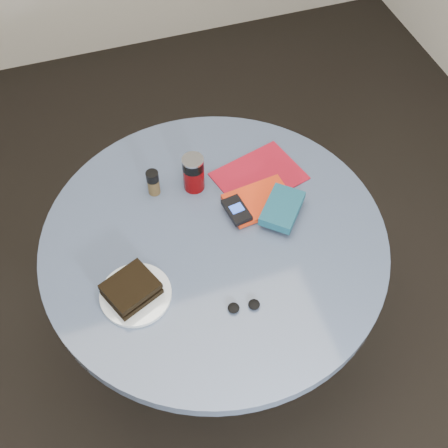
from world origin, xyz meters
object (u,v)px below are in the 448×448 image
object	(u,v)px
magazine	(259,176)
red_book	(259,201)
pepper_grinder	(153,182)
headphones	(244,306)
table	(215,267)
novel	(282,208)
mp3_player	(237,210)
sandwich	(131,289)
soda_can	(194,173)
plate	(136,295)

from	to	relation	value
magazine	red_book	size ratio (longest dim) A/B	1.33
pepper_grinder	headphones	world-z (taller)	pepper_grinder
table	pepper_grinder	bearing A→B (deg)	119.35
novel	mp3_player	world-z (taller)	novel
sandwich	red_book	size ratio (longest dim) A/B	0.84
magazine	novel	size ratio (longest dim) A/B	1.74
red_book	headphones	xyz separation A→B (m)	(-0.16, -0.32, -0.00)
red_book	mp3_player	distance (m)	0.08
pepper_grinder	red_book	xyz separation A→B (m)	(0.29, -0.14, -0.03)
sandwich	novel	distance (m)	0.49
soda_can	novel	bearing A→B (deg)	-41.56
sandwich	pepper_grinder	bearing A→B (deg)	66.63
soda_can	mp3_player	distance (m)	0.17
magazine	mp3_player	size ratio (longest dim) A/B	2.46
mp3_player	sandwich	bearing A→B (deg)	-154.69
mp3_player	soda_can	bearing A→B (deg)	120.00
mp3_player	headphones	size ratio (longest dim) A/B	1.16
soda_can	red_book	distance (m)	0.21
magazine	mp3_player	bearing A→B (deg)	-148.83
table	magazine	world-z (taller)	magazine
sandwich	headphones	size ratio (longest dim) A/B	1.81
pepper_grinder	plate	bearing A→B (deg)	-111.99
mp3_player	headphones	distance (m)	0.30
table	soda_can	world-z (taller)	soda_can
soda_can	magazine	distance (m)	0.21
plate	mp3_player	size ratio (longest dim) A/B	1.83
soda_can	magazine	bearing A→B (deg)	-7.05
mp3_player	table	bearing A→B (deg)	-149.13
sandwich	mp3_player	bearing A→B (deg)	25.31
plate	red_book	size ratio (longest dim) A/B	0.99
red_book	sandwich	bearing A→B (deg)	-163.06
table	soda_can	size ratio (longest dim) A/B	8.18
soda_can	red_book	size ratio (longest dim) A/B	0.63
red_book	table	bearing A→B (deg)	-162.49
plate	soda_can	size ratio (longest dim) A/B	1.57
soda_can	red_book	xyz separation A→B (m)	(0.16, -0.13, -0.05)
plate	pepper_grinder	distance (m)	0.36
plate	novel	bearing A→B (deg)	15.37
plate	red_book	xyz separation A→B (m)	(0.42, 0.19, 0.01)
headphones	mp3_player	bearing A→B (deg)	74.64
table	headphones	bearing A→B (deg)	-88.76
soda_can	pepper_grinder	bearing A→B (deg)	172.18
table	plate	size ratio (longest dim) A/B	5.22
novel	headphones	distance (m)	0.33
novel	plate	bearing A→B (deg)	146.26
plate	novel	size ratio (longest dim) A/B	1.30
table	magazine	distance (m)	0.31
red_book	headphones	world-z (taller)	red_book
red_book	novel	world-z (taller)	novel
sandwich	magazine	world-z (taller)	sandwich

